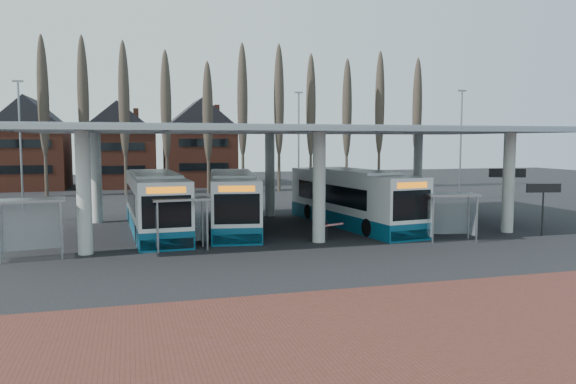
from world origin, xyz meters
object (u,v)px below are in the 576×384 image
object	(u,v)px
bus_2	(351,199)
bus_1	(233,201)
shelter_1	(180,212)
bus_0	(155,204)
shelter_0	(31,215)
shelter_2	(451,206)

from	to	relation	value
bus_2	bus_1	bearing A→B (deg)	163.75
bus_2	shelter_1	bearing A→B (deg)	-162.50
bus_0	bus_1	world-z (taller)	bus_0
bus_0	bus_1	distance (m)	4.85
bus_2	shelter_0	xyz separation A→B (m)	(-18.36, -5.54, 0.33)
shelter_0	bus_1	bearing A→B (deg)	25.57
bus_0	shelter_0	size ratio (longest dim) A/B	4.12
bus_1	shelter_2	xyz separation A→B (m)	(10.69, -7.99, 0.24)
bus_0	shelter_2	bearing A→B (deg)	-28.86
bus_0	shelter_1	distance (m)	6.26
bus_0	bus_1	xyz separation A→B (m)	(4.84, 0.31, -0.03)
bus_1	bus_2	bearing A→B (deg)	-0.75
shelter_0	shelter_2	world-z (taller)	shelter_0
bus_0	shelter_1	world-z (taller)	bus_0
bus_0	shelter_0	world-z (taller)	bus_0
bus_0	shelter_0	xyz separation A→B (m)	(-5.93, -6.44, 0.35)
bus_2	shelter_1	world-z (taller)	bus_2
bus_2	shelter_2	distance (m)	7.46
shelter_0	shelter_2	distance (m)	21.49
bus_0	shelter_1	xyz separation A→B (m)	(0.98, -6.18, 0.22)
shelter_0	shelter_1	bearing A→B (deg)	-4.40
shelter_0	shelter_1	distance (m)	6.91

